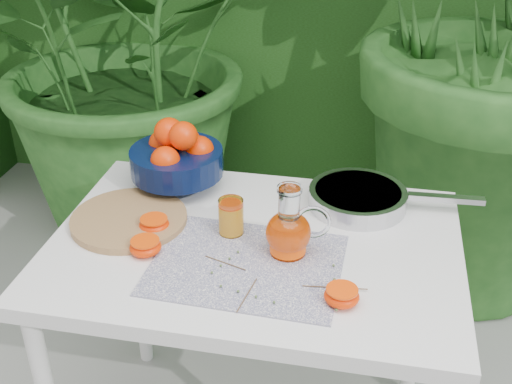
% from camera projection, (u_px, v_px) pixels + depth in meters
% --- Properties ---
extents(potted_plant_left, '(2.44, 2.44, 1.73)m').
position_uv_depth(potted_plant_left, '(131.00, 37.00, 2.70)').
color(potted_plant_left, '#21531C').
rests_on(potted_plant_left, ground).
extents(potted_plant_right, '(3.11, 3.11, 2.20)m').
position_uv_depth(potted_plant_right, '(477.00, 2.00, 2.25)').
color(potted_plant_right, '#21531C').
rests_on(potted_plant_right, ground).
extents(white_table, '(1.00, 0.70, 0.75)m').
position_uv_depth(white_table, '(254.00, 269.00, 1.61)').
color(white_table, white).
rests_on(white_table, ground).
extents(placemat, '(0.45, 0.35, 0.00)m').
position_uv_depth(placemat, '(247.00, 264.00, 1.49)').
color(placemat, '#0C1247').
rests_on(placemat, white_table).
extents(cutting_board, '(0.36, 0.36, 0.02)m').
position_uv_depth(cutting_board, '(129.00, 219.00, 1.64)').
color(cutting_board, '#A57C4A').
rests_on(cutting_board, white_table).
extents(fruit_bowl, '(0.30, 0.30, 0.20)m').
position_uv_depth(fruit_bowl, '(177.00, 156.00, 1.77)').
color(fruit_bowl, black).
rests_on(fruit_bowl, white_table).
extents(juice_pitcher, '(0.16, 0.12, 0.18)m').
position_uv_depth(juice_pitcher, '(289.00, 231.00, 1.50)').
color(juice_pitcher, white).
rests_on(juice_pitcher, white_table).
extents(juice_tumbler, '(0.08, 0.08, 0.09)m').
position_uv_depth(juice_tumbler, '(231.00, 217.00, 1.58)').
color(juice_tumbler, white).
rests_on(juice_tumbler, white_table).
extents(saute_pan, '(0.46, 0.27, 0.05)m').
position_uv_depth(saute_pan, '(359.00, 197.00, 1.71)').
color(saute_pan, '#B6B6BB').
rests_on(saute_pan, white_table).
extents(orange_halves, '(0.57, 0.27, 0.04)m').
position_uv_depth(orange_halves, '(208.00, 254.00, 1.50)').
color(orange_halves, '#FF3B02').
rests_on(orange_halves, white_table).
extents(thyme_sprigs, '(0.38, 0.21, 0.01)m').
position_uv_depth(thyme_sprigs, '(271.00, 281.00, 1.42)').
color(thyme_sprigs, brown).
rests_on(thyme_sprigs, white_table).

